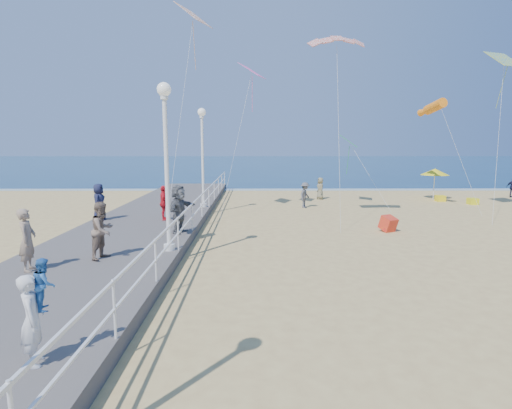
{
  "coord_description": "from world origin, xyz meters",
  "views": [
    {
      "loc": [
        -2.58,
        -12.7,
        3.85
      ],
      "look_at": [
        -2.5,
        2.0,
        1.6
      ],
      "focal_mm": 28.0,
      "sensor_mm": 36.0,
      "label": 1
    }
  ],
  "objects_px": {
    "woman_holding_toddler": "(32,320)",
    "spectator_6": "(27,240)",
    "beach_walker_a": "(305,195)",
    "lamp_post_mid": "(166,150)",
    "spectator_4": "(99,202)",
    "beach_chair_left": "(440,198)",
    "beach_walker_c": "(320,188)",
    "toddler_held": "(44,284)",
    "box_kite": "(388,225)",
    "spectator_5": "(179,209)",
    "beach_umbrella": "(435,172)",
    "beach_chair_right": "(473,201)",
    "lamp_post_far": "(202,147)",
    "spectator_1": "(103,230)",
    "spectator_3": "(164,203)"
  },
  "relations": [
    {
      "from": "spectator_5",
      "to": "beach_umbrella",
      "type": "distance_m",
      "value": 19.77
    },
    {
      "from": "beach_umbrella",
      "to": "beach_chair_right",
      "type": "height_order",
      "value": "beach_umbrella"
    },
    {
      "from": "toddler_held",
      "to": "beach_chair_left",
      "type": "height_order",
      "value": "toddler_held"
    },
    {
      "from": "toddler_held",
      "to": "box_kite",
      "type": "bearing_deg",
      "value": -63.23
    },
    {
      "from": "lamp_post_far",
      "to": "spectator_1",
      "type": "relative_size",
      "value": 3.06
    },
    {
      "from": "lamp_post_mid",
      "to": "spectator_6",
      "type": "bearing_deg",
      "value": -147.86
    },
    {
      "from": "spectator_3",
      "to": "spectator_4",
      "type": "distance_m",
      "value": 2.94
    },
    {
      "from": "spectator_5",
      "to": "spectator_4",
      "type": "bearing_deg",
      "value": 76.89
    },
    {
      "from": "beach_walker_a",
      "to": "box_kite",
      "type": "height_order",
      "value": "beach_walker_a"
    },
    {
      "from": "beach_walker_a",
      "to": "beach_umbrella",
      "type": "bearing_deg",
      "value": -37.33
    },
    {
      "from": "spectator_6",
      "to": "beach_chair_left",
      "type": "relative_size",
      "value": 3.14
    },
    {
      "from": "toddler_held",
      "to": "beach_umbrella",
      "type": "xyz_separation_m",
      "value": [
        15.87,
        21.55,
        0.24
      ]
    },
    {
      "from": "spectator_6",
      "to": "beach_walker_c",
      "type": "xyz_separation_m",
      "value": [
        10.78,
        17.02,
        -0.5
      ]
    },
    {
      "from": "toddler_held",
      "to": "box_kite",
      "type": "height_order",
      "value": "toddler_held"
    },
    {
      "from": "beach_walker_c",
      "to": "spectator_6",
      "type": "bearing_deg",
      "value": -41.25
    },
    {
      "from": "toddler_held",
      "to": "spectator_5",
      "type": "height_order",
      "value": "spectator_5"
    },
    {
      "from": "woman_holding_toddler",
      "to": "spectator_1",
      "type": "bearing_deg",
      "value": -13.09
    },
    {
      "from": "spectator_5",
      "to": "beach_chair_left",
      "type": "xyz_separation_m",
      "value": [
        15.47,
        11.26,
        -1.14
      ]
    },
    {
      "from": "woman_holding_toddler",
      "to": "spectator_6",
      "type": "relative_size",
      "value": 0.85
    },
    {
      "from": "lamp_post_mid",
      "to": "beach_chair_right",
      "type": "xyz_separation_m",
      "value": [
        16.79,
        12.47,
        -3.46
      ]
    },
    {
      "from": "lamp_post_far",
      "to": "beach_chair_left",
      "type": "height_order",
      "value": "lamp_post_far"
    },
    {
      "from": "woman_holding_toddler",
      "to": "spectator_6",
      "type": "xyz_separation_m",
      "value": [
        -2.7,
        4.7,
        0.13
      ]
    },
    {
      "from": "spectator_3",
      "to": "spectator_4",
      "type": "bearing_deg",
      "value": 79.03
    },
    {
      "from": "beach_walker_c",
      "to": "beach_chair_right",
      "type": "xyz_separation_m",
      "value": [
        9.38,
        -2.42,
        -0.56
      ]
    },
    {
      "from": "lamp_post_mid",
      "to": "spectator_6",
      "type": "xyz_separation_m",
      "value": [
        -3.38,
        -2.12,
        -2.4
      ]
    },
    {
      "from": "lamp_post_mid",
      "to": "beach_walker_a",
      "type": "bearing_deg",
      "value": 62.29
    },
    {
      "from": "spectator_3",
      "to": "beach_walker_a",
      "type": "relative_size",
      "value": 1.02
    },
    {
      "from": "beach_walker_c",
      "to": "beach_walker_a",
      "type": "bearing_deg",
      "value": -31.34
    },
    {
      "from": "lamp_post_far",
      "to": "spectator_6",
      "type": "distance_m",
      "value": 11.87
    },
    {
      "from": "lamp_post_mid",
      "to": "spectator_5",
      "type": "height_order",
      "value": "lamp_post_mid"
    },
    {
      "from": "spectator_3",
      "to": "beach_walker_c",
      "type": "bearing_deg",
      "value": -52.71
    },
    {
      "from": "toddler_held",
      "to": "spectator_6",
      "type": "distance_m",
      "value": 5.38
    },
    {
      "from": "toddler_held",
      "to": "lamp_post_mid",
      "type": "bearing_deg",
      "value": -28.23
    },
    {
      "from": "beach_walker_a",
      "to": "spectator_6",
      "type": "bearing_deg",
      "value": 176.39
    },
    {
      "from": "spectator_3",
      "to": "box_kite",
      "type": "bearing_deg",
      "value": -104.78
    },
    {
      "from": "beach_walker_a",
      "to": "lamp_post_mid",
      "type": "bearing_deg",
      "value": -176.5
    },
    {
      "from": "spectator_4",
      "to": "beach_chair_left",
      "type": "height_order",
      "value": "spectator_4"
    },
    {
      "from": "spectator_6",
      "to": "spectator_5",
      "type": "bearing_deg",
      "value": -45.88
    },
    {
      "from": "woman_holding_toddler",
      "to": "beach_umbrella",
      "type": "distance_m",
      "value": 26.99
    },
    {
      "from": "lamp_post_far",
      "to": "beach_walker_c",
      "type": "bearing_deg",
      "value": 38.51
    },
    {
      "from": "beach_chair_left",
      "to": "beach_chair_right",
      "type": "relative_size",
      "value": 1.0
    },
    {
      "from": "woman_holding_toddler",
      "to": "toddler_held",
      "type": "xyz_separation_m",
      "value": [
        0.15,
        0.15,
        0.53
      ]
    },
    {
      "from": "spectator_1",
      "to": "beach_chair_right",
      "type": "bearing_deg",
      "value": -37.69
    },
    {
      "from": "beach_walker_c",
      "to": "box_kite",
      "type": "xyz_separation_m",
      "value": [
        1.28,
        -10.41,
        -0.46
      ]
    },
    {
      "from": "lamp_post_far",
      "to": "beach_umbrella",
      "type": "xyz_separation_m",
      "value": [
        15.33,
        5.89,
        -1.75
      ]
    },
    {
      "from": "spectator_1",
      "to": "beach_umbrella",
      "type": "bearing_deg",
      "value": -30.76
    },
    {
      "from": "beach_walker_c",
      "to": "spectator_5",
      "type": "bearing_deg",
      "value": -40.35
    },
    {
      "from": "beach_walker_a",
      "to": "woman_holding_toddler",
      "type": "bearing_deg",
      "value": -168.8
    },
    {
      "from": "lamp_post_far",
      "to": "spectator_1",
      "type": "height_order",
      "value": "lamp_post_far"
    },
    {
      "from": "lamp_post_far",
      "to": "spectator_6",
      "type": "relative_size",
      "value": 3.08
    }
  ]
}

